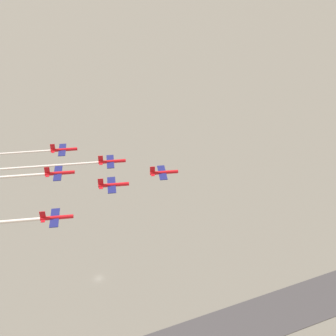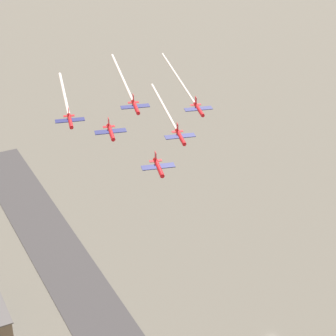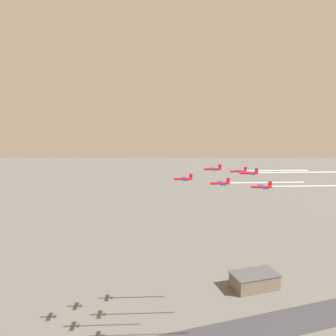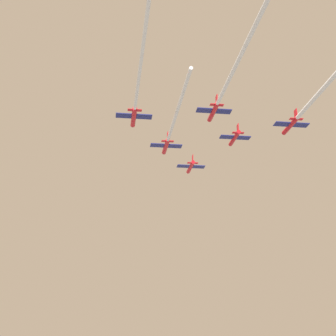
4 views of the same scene
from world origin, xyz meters
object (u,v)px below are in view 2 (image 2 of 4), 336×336
object	(u,v)px
jet_0	(158,167)
jet_3	(199,109)
jet_4	(135,107)
jet_1	(180,136)
jet_2	(111,132)
jet_5	(70,120)

from	to	relation	value
jet_0	jet_3	bearing A→B (deg)	-120.47
jet_0	jet_4	distance (m)	35.91
jet_3	jet_4	xyz separation A→B (m)	(-5.10, -20.43, 2.82)
jet_1	jet_2	bearing A→B (deg)	0.00
jet_2	jet_3	distance (m)	36.47
jet_2	jet_4	bearing A→B (deg)	-120.47
jet_1	jet_5	distance (m)	36.31
jet_0	jet_1	xyz separation A→B (m)	(-14.82, 14.55, -0.35)
jet_0	jet_4	xyz separation A→B (m)	(-34.74, 8.66, 2.85)
jet_1	jet_5	xyz separation A→B (m)	(-25.01, -26.32, 0.46)
jet_2	jet_3	xyz separation A→B (m)	(-9.73, 34.98, -3.44)
jet_0	jet_4	bearing A→B (deg)	-90.00
jet_5	jet_2	bearing A→B (deg)	120.47
jet_1	jet_3	distance (m)	20.77
jet_3	jet_5	xyz separation A→B (m)	(-10.19, -40.87, 0.08)
jet_3	jet_5	world-z (taller)	jet_5
jet_2	jet_1	bearing A→B (deg)	180.00
jet_0	jet_3	distance (m)	41.54
jet_1	jet_2	xyz separation A→B (m)	(-5.10, -20.43, 3.81)
jet_3	jet_5	size ratio (longest dim) A/B	1.00
jet_0	jet_5	world-z (taller)	jet_5
jet_2	jet_5	xyz separation A→B (m)	(-19.92, -5.89, -3.36)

